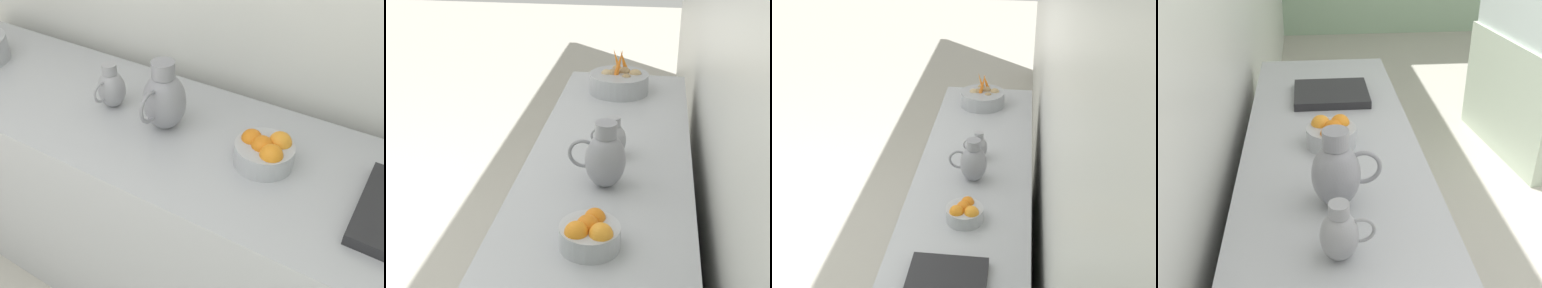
# 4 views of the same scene
# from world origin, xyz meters

# --- Properties ---
(prep_counter) EXTENTS (0.67, 2.72, 0.93)m
(prep_counter) POSITION_xyz_m (-1.51, 0.06, 0.47)
(prep_counter) COLOR #ADAFB5
(prep_counter) RESTS_ON ground_plane
(vegetable_colander) EXTENTS (0.32, 0.32, 0.24)m
(vegetable_colander) POSITION_xyz_m (-1.48, -0.98, 0.99)
(vegetable_colander) COLOR #9EA0A5
(vegetable_colander) RESTS_ON prep_counter
(orange_bowl) EXTENTS (0.19, 0.19, 0.11)m
(orange_bowl) POSITION_xyz_m (-1.51, 0.42, 0.98)
(orange_bowl) COLOR #ADAFB5
(orange_bowl) RESTS_ON prep_counter
(metal_pitcher_tall) EXTENTS (0.21, 0.15, 0.25)m
(metal_pitcher_tall) POSITION_xyz_m (-1.51, 0.04, 1.05)
(metal_pitcher_tall) COLOR gray
(metal_pitcher_tall) RESTS_ON prep_counter
(metal_pitcher_short) EXTENTS (0.15, 0.10, 0.17)m
(metal_pitcher_short) POSITION_xyz_m (-1.52, -0.20, 1.01)
(metal_pitcher_short) COLOR #939399
(metal_pitcher_short) RESTS_ON prep_counter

